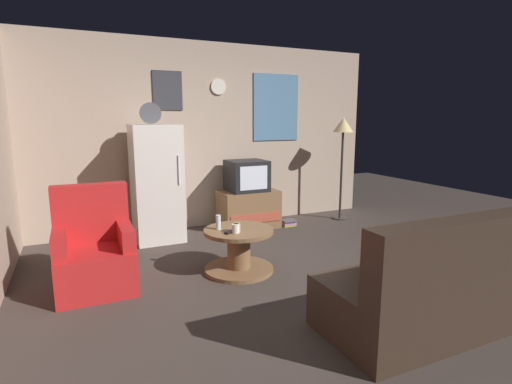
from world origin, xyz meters
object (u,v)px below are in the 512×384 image
(couch, at_px, (437,289))
(book_stack, at_px, (289,223))
(mug_ceramic_tan, at_px, (237,227))
(fridge, at_px, (157,183))
(crt_tv, at_px, (247,176))
(remote_control, at_px, (231,232))
(tv_stand, at_px, (248,209))
(standing_lamp, at_px, (343,133))
(mug_ceramic_white, at_px, (236,228))
(armchair, at_px, (95,253))
(coffee_table, at_px, (239,250))
(wine_glass, at_px, (218,222))

(couch, bearing_deg, book_stack, 82.09)
(mug_ceramic_tan, bearing_deg, fridge, 107.40)
(crt_tv, bearing_deg, couch, -86.89)
(fridge, relative_size, remote_control, 11.80)
(tv_stand, height_order, standing_lamp, standing_lamp)
(standing_lamp, bearing_deg, mug_ceramic_tan, -148.31)
(remote_control, bearing_deg, mug_ceramic_white, -57.46)
(remote_control, relative_size, armchair, 0.16)
(armchair, bearing_deg, coffee_table, -7.68)
(standing_lamp, distance_m, book_stack, 1.62)
(mug_ceramic_white, height_order, remote_control, mug_ceramic_white)
(tv_stand, height_order, crt_tv, crt_tv)
(standing_lamp, bearing_deg, crt_tv, 174.12)
(fridge, bearing_deg, remote_control, -74.91)
(standing_lamp, xyz_separation_m, coffee_table, (-2.30, -1.37, -1.13))
(crt_tv, relative_size, armchair, 0.56)
(standing_lamp, bearing_deg, mug_ceramic_white, -148.04)
(crt_tv, height_order, book_stack, crt_tv)
(remote_control, bearing_deg, wine_glass, 82.17)
(tv_stand, distance_m, mug_ceramic_tan, 1.83)
(couch, bearing_deg, standing_lamp, 65.74)
(remote_control, distance_m, couch, 1.91)
(coffee_table, bearing_deg, book_stack, 44.77)
(armchair, relative_size, couch, 0.56)
(armchair, bearing_deg, mug_ceramic_tan, -11.65)
(tv_stand, distance_m, coffee_table, 1.71)
(crt_tv, relative_size, mug_ceramic_white, 6.00)
(fridge, relative_size, tv_stand, 2.11)
(armchair, distance_m, couch, 2.97)
(crt_tv, height_order, couch, crt_tv)
(coffee_table, bearing_deg, armchair, 172.32)
(fridge, xyz_separation_m, mug_ceramic_tan, (0.49, -1.55, -0.25))
(mug_ceramic_tan, xyz_separation_m, remote_control, (-0.07, -0.01, -0.03))
(tv_stand, height_order, remote_control, tv_stand)
(mug_ceramic_tan, height_order, book_stack, mug_ceramic_tan)
(mug_ceramic_tan, bearing_deg, standing_lamp, 31.69)
(armchair, bearing_deg, fridge, 56.78)
(fridge, height_order, remote_control, fridge)
(crt_tv, distance_m, book_stack, 0.95)
(coffee_table, height_order, couch, couch)
(crt_tv, distance_m, coffee_table, 1.78)
(mug_ceramic_white, relative_size, couch, 0.05)
(standing_lamp, distance_m, armchair, 4.00)
(mug_ceramic_white, xyz_separation_m, armchair, (-1.30, 0.30, -0.16))
(standing_lamp, xyz_separation_m, remote_control, (-2.42, -1.46, -0.89))
(fridge, distance_m, mug_ceramic_white, 1.67)
(couch, bearing_deg, mug_ceramic_tan, 121.65)
(tv_stand, height_order, coffee_table, tv_stand)
(armchair, distance_m, book_stack, 2.97)
(wine_glass, relative_size, mug_ceramic_white, 1.67)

